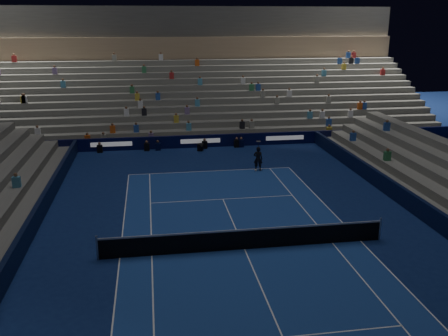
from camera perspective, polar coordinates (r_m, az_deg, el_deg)
name	(u,v)px	position (r m, az deg, el deg)	size (l,w,h in m)	color
ground	(245,249)	(22.02, 2.43, -9.52)	(90.00, 90.00, 0.00)	#0D1D50
court_surface	(245,249)	(22.02, 2.43, -9.51)	(10.97, 23.77, 0.01)	navy
sponsor_barrier_far	(200,141)	(39.15, -2.81, 3.18)	(44.00, 0.25, 1.00)	black
sponsor_barrier_east	(445,226)	(25.41, 24.57, -6.17)	(0.25, 37.00, 1.00)	black
sponsor_barrier_west	(16,255)	(22.21, -23.29, -9.32)	(0.25, 37.00, 1.00)	black
grandstand_main	(189,90)	(47.82, -4.08, 9.18)	(44.00, 15.20, 11.20)	slate
tennis_net	(245,239)	(21.80, 2.44, -8.34)	(12.90, 0.10, 1.10)	#B2B2B7
tennis_player	(258,159)	(32.93, 4.02, 1.10)	(0.61, 0.40, 1.68)	black
broadcast_camera	(201,147)	(38.11, -2.78, 2.47)	(0.57, 0.94, 0.56)	black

